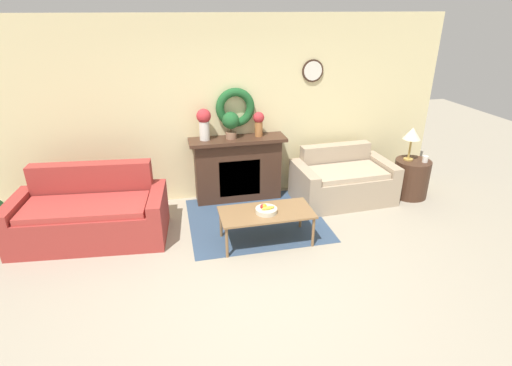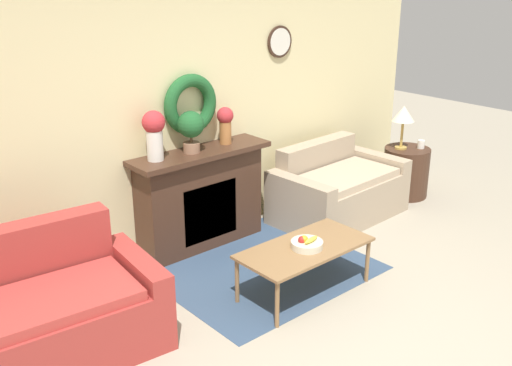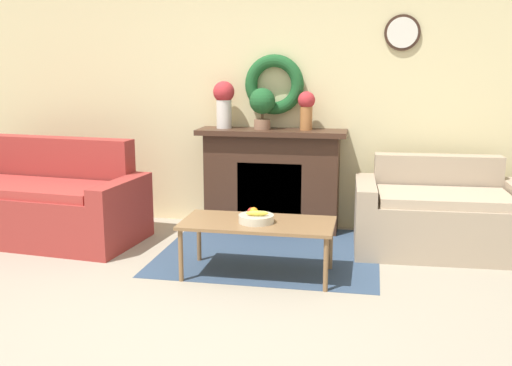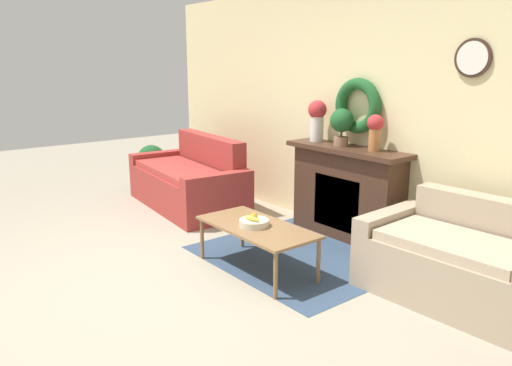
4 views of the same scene
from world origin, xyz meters
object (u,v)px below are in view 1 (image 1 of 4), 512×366
fireplace (238,168)px  vase_on_mantel_right (259,122)px  table_lamp (412,135)px  side_table_by_loveseat (411,178)px  potted_plant_on_mantel (231,122)px  vase_on_mantel_left (204,122)px  fruit_bowl (266,210)px  mug (425,159)px  loveseat_right (342,181)px  couch_left (91,215)px  coffee_table (266,214)px

fireplace → vase_on_mantel_right: 0.78m
vase_on_mantel_right → fireplace: bearing=-179.0°
fireplace → table_lamp: size_ratio=2.78×
fireplace → side_table_by_loveseat: (2.67, -0.52, -0.21)m
potted_plant_on_mantel → fireplace: bearing=8.7°
vase_on_mantel_left → fireplace: bearing=-0.7°
fruit_bowl → mug: 2.79m
side_table_by_loveseat → table_lamp: (-0.07, 0.05, 0.70)m
loveseat_right → couch_left: bearing=-177.3°
coffee_table → fruit_bowl: 0.08m
loveseat_right → vase_on_mantel_right: bearing=159.3°
fireplace → table_lamp: table_lamp is taller
couch_left → loveseat_right: size_ratio=1.30×
coffee_table → side_table_by_loveseat: (2.56, 0.81, -0.10)m
fruit_bowl → table_lamp: bearing=19.5°
vase_on_mantel_right → coffee_table: bearing=-99.1°
side_table_by_loveseat → vase_on_mantel_right: 2.57m
mug → loveseat_right: bearing=170.3°
coffee_table → table_lamp: 2.70m
couch_left → vase_on_mantel_left: size_ratio=4.29×
loveseat_right → side_table_by_loveseat: bearing=-8.4°
fireplace → couch_left: size_ratio=0.73×
table_lamp → couch_left: bearing=-176.8°
loveseat_right → vase_on_mantel_left: (-2.04, 0.41, 0.95)m
vase_on_mantel_right → potted_plant_on_mantel: 0.42m
vase_on_mantel_left → potted_plant_on_mantel: vase_on_mantel_left is taller
fireplace → couch_left: fireplace is taller
couch_left → vase_on_mantel_right: vase_on_mantel_right is taller
couch_left → table_lamp: table_lamp is taller
fruit_bowl → vase_on_mantel_left: 1.67m
couch_left → mug: size_ratio=19.69×
loveseat_right → vase_on_mantel_right: size_ratio=4.11×
side_table_by_loveseat → mug: bearing=-37.9°
potted_plant_on_mantel → couch_left: bearing=-160.2°
fireplace → table_lamp: 2.69m
table_lamp → vase_on_mantel_left: size_ratio=1.13×
fruit_bowl → table_lamp: size_ratio=0.52×
fireplace → vase_on_mantel_left: size_ratio=3.14×
side_table_by_loveseat → vase_on_mantel_right: (-2.34, 0.52, 0.91)m
fruit_bowl → side_table_by_loveseat: (2.57, 0.83, -0.17)m
table_lamp → side_table_by_loveseat: bearing=-38.7°
coffee_table → mug: mug is taller
loveseat_right → vase_on_mantel_right: vase_on_mantel_right is taller
loveseat_right → vase_on_mantel_left: size_ratio=3.29×
vase_on_mantel_left → table_lamp: bearing=-8.7°
coffee_table → table_lamp: (2.49, 0.86, 0.61)m
fruit_bowl → mug: mug is taller
coffee_table → mug: bearing=14.9°
table_lamp → mug: table_lamp is taller
coffee_table → table_lamp: size_ratio=2.26×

